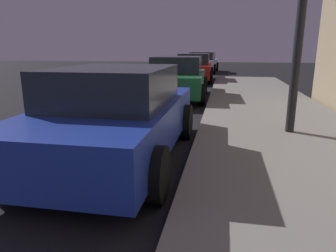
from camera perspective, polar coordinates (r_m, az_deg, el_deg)
The scene contains 4 objects.
car_blue at distance 4.77m, azimuth -9.66°, elevation 2.14°, with size 2.05×4.16×1.43m.
car_green at distance 10.66m, azimuth 1.71°, elevation 8.99°, with size 2.16×4.10×1.43m.
car_red at distance 16.48m, azimuth 4.93°, elevation 10.82°, with size 2.07×4.46×1.43m.
car_white at distance 22.69m, azimuth 6.53°, elevation 11.77°, with size 2.19×4.20×1.43m.
Camera 1 is at (4.48, 0.26, 1.70)m, focal length 32.57 mm.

